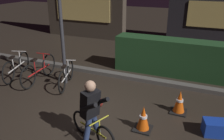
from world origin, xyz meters
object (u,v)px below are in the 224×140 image
Objects in this scene: street_post at (62,34)px; blue_crate at (215,128)px; parked_bike_left_mid at (39,70)px; cyclist at (92,111)px; traffic_cone_far at (179,102)px; parked_bike_leftmost at (17,67)px; traffic_cone_near at (143,119)px; parked_bike_center_left at (66,75)px.

street_post is 4.37m from blue_crate.
blue_crate is at bearing -102.98° from parked_bike_left_mid.
blue_crate is 2.45m from cyclist.
parked_bike_leftmost is at bearing 178.53° from traffic_cone_far.
traffic_cone_near is at bearing -121.49° from traffic_cone_far.
parked_bike_leftmost is 3.96m from cyclist.
traffic_cone_near is at bearing -112.23° from parked_bike_left_mid.
traffic_cone_near is 1.41m from blue_crate.
traffic_cone_far is at bearing -112.07° from parked_bike_center_left.
street_post reaches higher than traffic_cone_far.
traffic_cone_far is 1.24× the size of blue_crate.
parked_bike_leftmost reaches higher than blue_crate.
parked_bike_left_mid reaches higher than traffic_cone_near.
parked_bike_left_mid is 3.66m from traffic_cone_near.
traffic_cone_far is (4.92, -0.13, -0.09)m from parked_bike_leftmost.
parked_bike_center_left is 2.83m from traffic_cone_near.
traffic_cone_far is 0.95m from blue_crate.
traffic_cone_near is 1.11m from cyclist.
street_post is 1.17m from parked_bike_center_left.
parked_bike_left_mid is (0.84, 0.02, 0.01)m from parked_bike_leftmost.
parked_bike_left_mid is (-0.77, -0.20, -1.11)m from street_post.
cyclist is (-2.15, -1.08, 0.48)m from blue_crate.
street_post is 1.84× the size of parked_bike_leftmost.
traffic_cone_far is at bearing -96.86° from parked_bike_left_mid.
street_post is at bearing 154.47° from traffic_cone_near.
cyclist reaches higher than traffic_cone_far.
parked_bike_leftmost reaches higher than parked_bike_center_left.
street_post reaches higher than blue_crate.
parked_bike_center_left is (0.91, 0.06, -0.04)m from parked_bike_left_mid.
traffic_cone_near is (2.58, -1.15, -0.06)m from parked_bike_center_left.
parked_bike_leftmost is 1.10× the size of parked_bike_center_left.
street_post is 1.98m from parked_bike_leftmost.
parked_bike_center_left is 2.58m from cyclist.
street_post is 1.37m from parked_bike_left_mid.
parked_bike_center_left is 4.01m from blue_crate.
traffic_cone_far is (3.17, -0.20, -0.06)m from parked_bike_center_left.
street_post is 3.53m from traffic_cone_far.
street_post is 2.03× the size of parked_bike_center_left.
parked_bike_leftmost reaches higher than traffic_cone_far.
blue_crate is (4.84, -0.70, -0.21)m from parked_bike_left_mid.
traffic_cone_near is at bearing -121.20° from parked_bike_leftmost.
cyclist is at bearing -154.06° from parked_bike_center_left.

